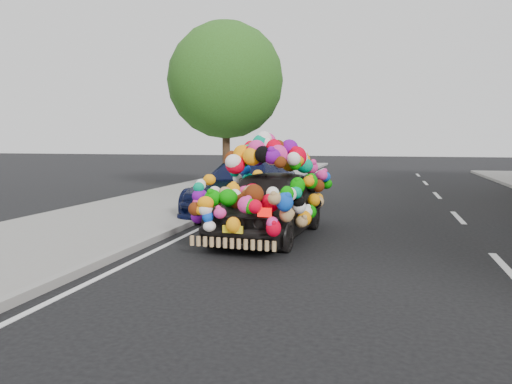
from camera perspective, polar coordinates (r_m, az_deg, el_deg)
ground at (r=8.37m, az=1.66°, el=-7.20°), size 100.00×100.00×0.00m
sidewalk at (r=10.18m, az=-22.76°, el=-4.94°), size 4.00×60.00×0.12m
kerb at (r=9.15m, az=-12.92°, el=-5.79°), size 0.15×60.00×0.13m
lane_markings at (r=8.38m, az=26.69°, el=-7.80°), size 6.00×50.00×0.01m
tree_near_sidewalk at (r=18.44m, az=-3.47°, el=12.60°), size 4.20×4.20×6.13m
plush_art_car at (r=9.80m, az=1.47°, el=0.68°), size 2.21×4.22×1.97m
navy_sedan at (r=13.04m, az=-1.17°, el=0.66°), size 2.45×4.96×1.39m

